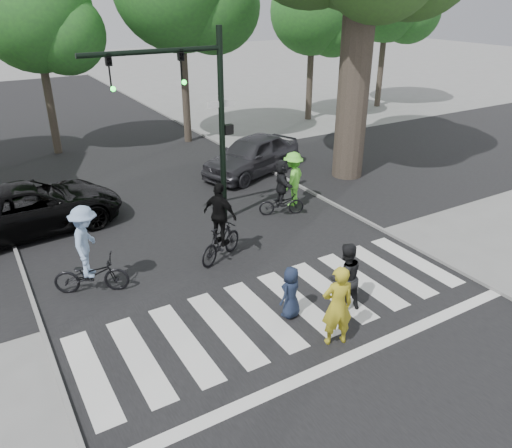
{
  "coord_description": "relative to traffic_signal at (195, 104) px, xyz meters",
  "views": [
    {
      "loc": [
        -5.58,
        -7.2,
        6.89
      ],
      "look_at": [
        0.5,
        3.0,
        1.3
      ],
      "focal_mm": 35.0,
      "sensor_mm": 36.0,
      "label": 1
    }
  ],
  "objects": [
    {
      "name": "road_stem",
      "position": [
        -0.35,
        -1.2,
        -3.9
      ],
      "size": [
        10.0,
        70.0,
        0.01
      ],
      "primitive_type": "cube",
      "color": "black",
      "rests_on": "ground"
    },
    {
      "name": "car_suv",
      "position": [
        -4.69,
        2.37,
        -3.13
      ],
      "size": [
        5.77,
        3.04,
        1.55
      ],
      "primitive_type": "imported",
      "rotation": [
        0.0,
        0.0,
        1.66
      ],
      "color": "black",
      "rests_on": "ground"
    },
    {
      "name": "pedestrian_woman",
      "position": [
        -0.05,
        -6.84,
        -2.97
      ],
      "size": [
        0.78,
        0.63,
        1.87
      ],
      "primitive_type": "imported",
      "rotation": [
        0.0,
        0.0,
        2.84
      ],
      "color": "gold",
      "rests_on": "ground"
    },
    {
      "name": "curb_right",
      "position": [
        4.7,
        -1.2,
        -3.85
      ],
      "size": [
        0.1,
        70.0,
        0.1
      ],
      "primitive_type": "cube",
      "color": "gray",
      "rests_on": "ground"
    },
    {
      "name": "crosswalk",
      "position": [
        -0.35,
        -5.54,
        -3.89
      ],
      "size": [
        10.0,
        3.85,
        0.01
      ],
      "color": "silver",
      "rests_on": "ground"
    },
    {
      "name": "cyclist_right",
      "position": [
        2.69,
        -0.6,
        -3.04
      ],
      "size": [
        1.61,
        1.49,
        1.93
      ],
      "color": "black",
      "rests_on": "ground"
    },
    {
      "name": "car_grey",
      "position": [
        3.95,
        3.49,
        -3.11
      ],
      "size": [
        5.02,
        3.38,
        1.59
      ],
      "primitive_type": "imported",
      "rotation": [
        0.0,
        0.0,
        -1.22
      ],
      "color": "#37363C",
      "rests_on": "ground"
    },
    {
      "name": "bystander_hivis",
      "position": [
        3.48,
        -0.08,
        -2.95
      ],
      "size": [
        1.42,
        1.25,
        1.91
      ],
      "primitive_type": "imported",
      "rotation": [
        0.0,
        0.0,
        3.7
      ],
      "color": "#75FF44",
      "rests_on": "ground"
    },
    {
      "name": "ground",
      "position": [
        -0.35,
        -6.2,
        -3.9
      ],
      "size": [
        120.0,
        120.0,
        0.0
      ],
      "primitive_type": "plane",
      "color": "gray",
      "rests_on": "ground"
    },
    {
      "name": "road_cross",
      "position": [
        -0.35,
        1.8,
        -3.89
      ],
      "size": [
        70.0,
        10.0,
        0.01
      ],
      "primitive_type": "cube",
      "color": "black",
      "rests_on": "ground"
    },
    {
      "name": "cyclist_mid",
      "position": [
        -0.46,
        -2.32,
        -2.97
      ],
      "size": [
        1.77,
        1.22,
        2.27
      ],
      "color": "black",
      "rests_on": "ground"
    },
    {
      "name": "bg_tree_4",
      "position": [
        11.88,
        9.93,
        1.73
      ],
      "size": [
        4.83,
        4.6,
        8.15
      ],
      "color": "brown",
      "rests_on": "ground"
    },
    {
      "name": "traffic_signal",
      "position": [
        0.0,
        0.0,
        0.0
      ],
      "size": [
        4.45,
        0.29,
        6.0
      ],
      "color": "black",
      "rests_on": "ground"
    },
    {
      "name": "cyclist_left",
      "position": [
        -3.99,
        -2.15,
        -2.9
      ],
      "size": [
        1.93,
        1.36,
        2.31
      ],
      "color": "black",
      "rests_on": "ground"
    },
    {
      "name": "curb_left",
      "position": [
        -5.4,
        -1.2,
        -3.85
      ],
      "size": [
        0.1,
        70.0,
        0.1
      ],
      "primitive_type": "cube",
      "color": "gray",
      "rests_on": "ground"
    },
    {
      "name": "bg_tree_2",
      "position": [
        -2.11,
        10.42,
        1.88
      ],
      "size": [
        5.04,
        4.8,
        8.4
      ],
      "color": "brown",
      "rests_on": "ground"
    },
    {
      "name": "pedestrian_adult",
      "position": [
        0.91,
        -5.94,
        -3.04
      ],
      "size": [
        0.91,
        0.74,
        1.72
      ],
      "primitive_type": "imported",
      "rotation": [
        0.0,
        0.0,
        3.03
      ],
      "color": "black",
      "rests_on": "ground"
    },
    {
      "name": "pedestrian_child",
      "position": [
        -0.32,
        -5.54,
        -3.26
      ],
      "size": [
        0.73,
        0.6,
        1.27
      ],
      "primitive_type": "imported",
      "rotation": [
        0.0,
        0.0,
        3.52
      ],
      "color": "#1A243B",
      "rests_on": "ground"
    }
  ]
}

